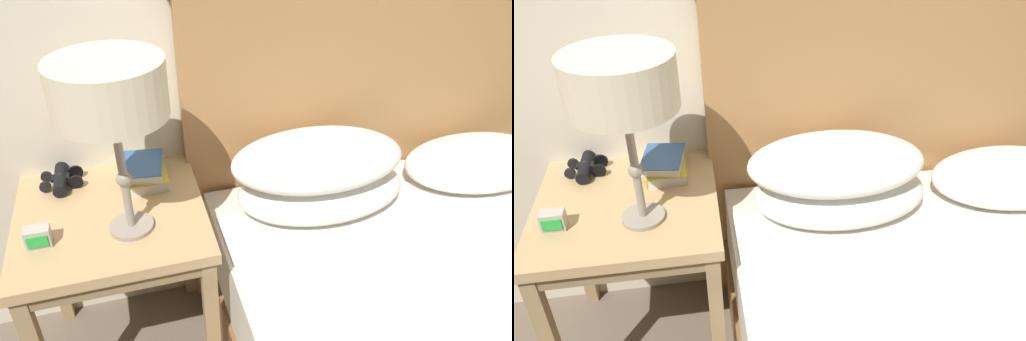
# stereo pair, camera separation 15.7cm
# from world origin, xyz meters

# --- Properties ---
(nightstand) EXTENTS (0.58, 0.58, 0.67)m
(nightstand) POSITION_xyz_m (-0.60, 0.70, 0.58)
(nightstand) COLOR tan
(nightstand) RESTS_ON ground_plane
(table_lamp) EXTENTS (0.30, 0.30, 0.52)m
(table_lamp) POSITION_xyz_m (-0.54, 0.60, 1.10)
(table_lamp) COLOR gray
(table_lamp) RESTS_ON nightstand
(book_on_nightstand) EXTENTS (0.14, 0.20, 0.04)m
(book_on_nightstand) POSITION_xyz_m (-0.48, 0.85, 0.69)
(book_on_nightstand) COLOR silver
(book_on_nightstand) RESTS_ON nightstand
(book_stacked_on_top) EXTENTS (0.16, 0.19, 0.03)m
(book_stacked_on_top) POSITION_xyz_m (-0.48, 0.85, 0.72)
(book_stacked_on_top) COLOR silver
(book_stacked_on_top) RESTS_ON book_on_nightstand
(binoculars_pair) EXTENTS (0.14, 0.16, 0.05)m
(binoculars_pair) POSITION_xyz_m (-0.75, 0.90, 0.69)
(binoculars_pair) COLOR black
(binoculars_pair) RESTS_ON nightstand
(alarm_clock) EXTENTS (0.07, 0.05, 0.06)m
(alarm_clock) POSITION_xyz_m (-0.80, 0.60, 0.70)
(alarm_clock) COLOR #B7B2A8
(alarm_clock) RESTS_ON nightstand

